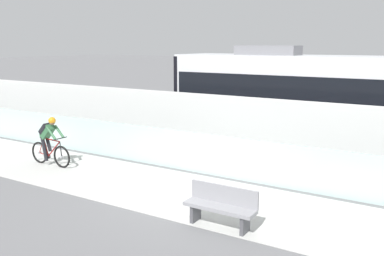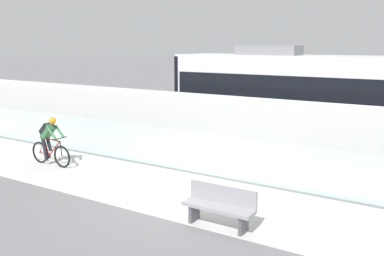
% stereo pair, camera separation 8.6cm
% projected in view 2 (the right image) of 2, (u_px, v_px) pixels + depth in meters
% --- Properties ---
extents(ground_plane, '(200.00, 200.00, 0.00)m').
position_uv_depth(ground_plane, '(192.00, 196.00, 11.12)').
color(ground_plane, slate).
extents(bike_path_deck, '(32.00, 3.20, 0.01)m').
position_uv_depth(bike_path_deck, '(192.00, 196.00, 11.12)').
color(bike_path_deck, beige).
rests_on(bike_path_deck, ground).
extents(glass_parapet, '(32.00, 0.05, 1.24)m').
position_uv_depth(glass_parapet, '(226.00, 157.00, 12.54)').
color(glass_parapet, '#ADC6C1').
rests_on(glass_parapet, ground).
extents(concrete_barrier_wall, '(32.00, 0.36, 2.17)m').
position_uv_depth(concrete_barrier_wall, '(251.00, 131.00, 13.95)').
color(concrete_barrier_wall, silver).
rests_on(concrete_barrier_wall, ground).
extents(tram_rail_near, '(32.00, 0.08, 0.01)m').
position_uv_depth(tram_rail_near, '(278.00, 148.00, 16.22)').
color(tram_rail_near, '#595654').
rests_on(tram_rail_near, ground).
extents(tram_rail_far, '(32.00, 0.08, 0.01)m').
position_uv_depth(tram_rail_far, '(290.00, 141.00, 17.42)').
color(tram_rail_far, '#595654').
rests_on(tram_rail_far, ground).
extents(tram, '(11.06, 2.54, 3.81)m').
position_uv_depth(tram, '(317.00, 98.00, 15.84)').
color(tram, silver).
rests_on(tram, ground).
extents(cyclist_on_bike, '(1.77, 0.58, 1.61)m').
position_uv_depth(cyclist_on_bike, '(50.00, 141.00, 13.77)').
color(cyclist_on_bike, black).
rests_on(cyclist_on_bike, ground).
extents(bench, '(1.60, 0.45, 0.89)m').
position_uv_depth(bench, '(220.00, 205.00, 9.18)').
color(bench, gray).
rests_on(bench, ground).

